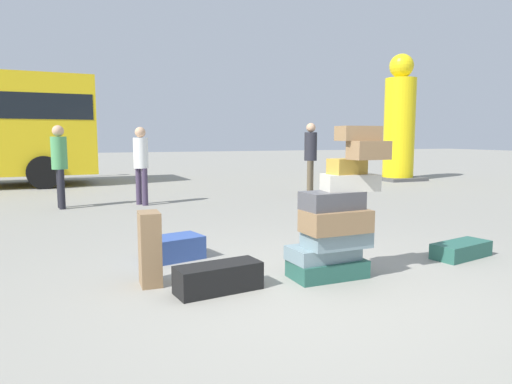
{
  "coord_description": "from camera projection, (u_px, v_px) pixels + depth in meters",
  "views": [
    {
      "loc": [
        -2.06,
        -3.59,
        1.41
      ],
      "look_at": [
        0.25,
        2.35,
        0.65
      ],
      "focal_mm": 32.16,
      "sensor_mm": 36.0,
      "label": 1
    }
  ],
  "objects": [
    {
      "name": "person_tourist_with_camera",
      "position": [
        311.0,
        153.0,
        10.97
      ],
      "size": [
        0.3,
        0.3,
        1.74
      ],
      "rotation": [
        0.0,
        0.0,
        -2.23
      ],
      "color": "brown",
      "rests_on": "ground"
    },
    {
      "name": "person_passerby_in_red",
      "position": [
        59.0,
        159.0,
        8.99
      ],
      "size": [
        0.3,
        0.34,
        1.64
      ],
      "rotation": [
        0.0,
        0.0,
        -1.41
      ],
      "color": "black",
      "rests_on": "ground"
    },
    {
      "name": "yellow_dummy_statue",
      "position": [
        399.0,
        125.0,
        14.9
      ],
      "size": [
        1.38,
        1.38,
        4.06
      ],
      "color": "yellow",
      "rests_on": "ground"
    },
    {
      "name": "ground_plane",
      "position": [
        323.0,
        291.0,
        4.23
      ],
      "size": [
        80.0,
        80.0,
        0.0
      ],
      "primitive_type": "plane",
      "color": "gray"
    },
    {
      "name": "suitcase_brown_upright_blue",
      "position": [
        150.0,
        249.0,
        4.37
      ],
      "size": [
        0.2,
        0.3,
        0.71
      ],
      "primitive_type": "cube",
      "rotation": [
        0.0,
        0.0,
        -0.02
      ],
      "color": "olive",
      "rests_on": "ground"
    },
    {
      "name": "suitcase_teal_right_side",
      "position": [
        461.0,
        250.0,
        5.4
      ],
      "size": [
        0.82,
        0.49,
        0.18
      ],
      "primitive_type": "cube",
      "rotation": [
        0.0,
        0.0,
        0.22
      ],
      "color": "#26594C",
      "rests_on": "ground"
    },
    {
      "name": "person_bearded_onlooker",
      "position": [
        141.0,
        159.0,
        9.47
      ],
      "size": [
        0.3,
        0.32,
        1.62
      ],
      "rotation": [
        0.0,
        0.0,
        -1.1
      ],
      "color": "#3F334C",
      "rests_on": "ground"
    },
    {
      "name": "suitcase_navy_behind_tower",
      "position": [
        176.0,
        247.0,
        5.33
      ],
      "size": [
        0.67,
        0.54,
        0.27
      ],
      "primitive_type": "cube",
      "rotation": [
        0.0,
        0.0,
        0.25
      ],
      "color": "#334F99",
      "rests_on": "ground"
    },
    {
      "name": "suitcase_black_white_trunk",
      "position": [
        218.0,
        278.0,
        4.2
      ],
      "size": [
        0.83,
        0.42,
        0.26
      ],
      "primitive_type": "cube",
      "rotation": [
        0.0,
        0.0,
        0.15
      ],
      "color": "black",
      "rests_on": "ground"
    },
    {
      "name": "suitcase_tower",
      "position": [
        336.0,
        222.0,
        4.55
      ],
      "size": [
        0.91,
        0.63,
        1.52
      ],
      "color": "#26594C",
      "rests_on": "ground"
    }
  ]
}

